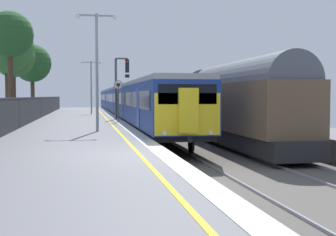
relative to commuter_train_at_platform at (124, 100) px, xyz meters
name	(u,v)px	position (x,y,z in m)	size (l,w,h in m)	color
ground	(234,171)	(0.54, -34.01, -1.88)	(17.40, 110.00, 1.21)	slate
commuter_train_at_platform	(124,100)	(0.00, 0.00, 0.00)	(2.83, 60.43, 3.81)	navy
freight_train_adjacent_track	(184,100)	(4.00, -11.56, 0.19)	(2.60, 40.65, 4.50)	#232326
signal_gantry	(120,81)	(-1.46, -13.88, 1.63)	(1.10, 0.24, 4.61)	#47474C
speed_limit_sign	(118,96)	(-1.85, -17.61, 0.51)	(0.59, 0.08, 2.79)	#59595B
platform_lamp_mid	(97,62)	(-3.44, -25.09, 2.13)	(2.00, 0.20, 5.78)	#93999E
platform_lamp_far	(91,83)	(-3.44, -3.46, 1.80)	(2.00, 0.20, 5.13)	#93999E
background_tree_left	(11,36)	(-9.39, -12.63, 4.92)	(3.43, 3.43, 8.04)	#473323
background_tree_centre	(31,64)	(-9.89, 4.03, 4.02)	(4.19, 4.19, 7.49)	#473323
background_tree_right	(7,48)	(-10.65, -7.00, 4.59)	(4.59, 4.59, 8.35)	#473323
background_tree_back	(14,58)	(-10.68, -2.82, 4.15)	(4.02, 4.02, 7.55)	#473323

